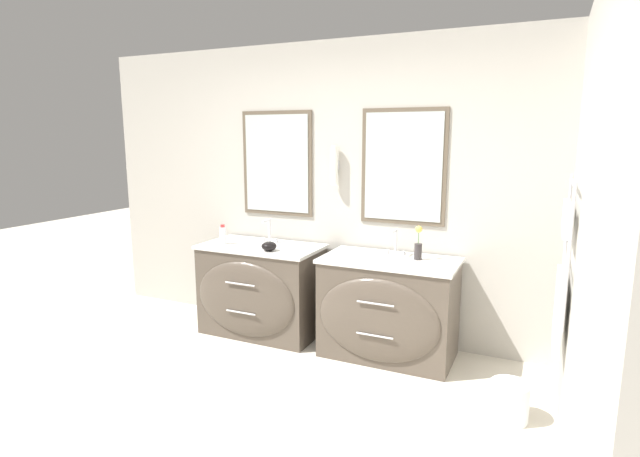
% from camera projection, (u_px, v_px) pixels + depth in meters
% --- Properties ---
extents(ground_plane, '(16.00, 16.00, 0.00)m').
position_uv_depth(ground_plane, '(224.00, 445.00, 2.93)').
color(ground_plane, beige).
extents(wall_back, '(5.17, 0.14, 2.60)m').
position_uv_depth(wall_back, '(347.00, 191.00, 4.43)').
color(wall_back, '#B2ADA3').
rests_on(wall_back, ground_plane).
extents(wall_right, '(0.13, 3.86, 2.60)m').
position_uv_depth(wall_right, '(584.00, 228.00, 2.72)').
color(wall_right, '#B2ADA3').
rests_on(wall_right, ground_plane).
extents(vanity_left, '(1.08, 0.66, 0.82)m').
position_uv_depth(vanity_left, '(260.00, 289.00, 4.53)').
color(vanity_left, '#4C4238').
rests_on(vanity_left, ground_plane).
extents(vanity_right, '(1.08, 0.66, 0.82)m').
position_uv_depth(vanity_right, '(387.00, 308.00, 4.03)').
color(vanity_right, '#4C4238').
rests_on(vanity_right, ground_plane).
extents(faucet_left, '(0.17, 0.13, 0.22)m').
position_uv_depth(faucet_left, '(269.00, 231.00, 4.59)').
color(faucet_left, silver).
rests_on(faucet_left, vanity_left).
extents(faucet_right, '(0.17, 0.13, 0.22)m').
position_uv_depth(faucet_right, '(395.00, 242.00, 4.10)').
color(faucet_right, silver).
rests_on(faucet_right, vanity_right).
extents(toiletry_bottle, '(0.06, 0.06, 0.18)m').
position_uv_depth(toiletry_bottle, '(223.00, 235.00, 4.53)').
color(toiletry_bottle, silver).
rests_on(toiletry_bottle, vanity_left).
extents(amenity_bowl, '(0.13, 0.13, 0.08)m').
position_uv_depth(amenity_bowl, '(269.00, 246.00, 4.26)').
color(amenity_bowl, black).
rests_on(amenity_bowl, vanity_left).
extents(flower_vase, '(0.06, 0.06, 0.27)m').
position_uv_depth(flower_vase, '(418.00, 246.00, 3.95)').
color(flower_vase, '#332D2D').
rests_on(flower_vase, vanity_right).
extents(waste_bin, '(0.25, 0.25, 0.25)m').
position_uv_depth(waste_bin, '(509.00, 401.00, 3.18)').
color(waste_bin, silver).
rests_on(waste_bin, ground_plane).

